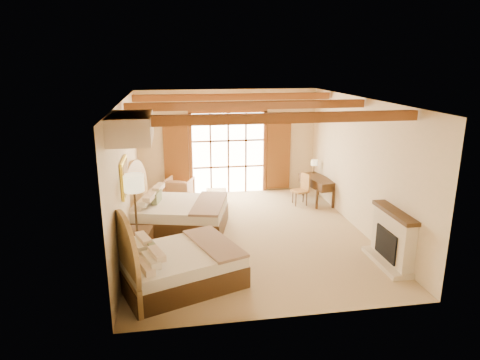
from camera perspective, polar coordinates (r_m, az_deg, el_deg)
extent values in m
plane|color=tan|center=(10.39, 1.08, -7.21)|extent=(7.00, 7.00, 0.00)
plane|color=beige|center=(13.25, -1.62, 5.09)|extent=(5.50, 0.00, 5.50)
plane|color=beige|center=(9.78, -14.93, 0.67)|extent=(0.00, 7.00, 7.00)
plane|color=beige|center=(10.71, 15.77, 1.91)|extent=(0.00, 7.00, 7.00)
plane|color=#B77C41|center=(9.61, 1.18, 10.65)|extent=(7.00, 7.00, 0.00)
cube|color=white|center=(13.28, -1.58, 3.58)|extent=(2.20, 0.02, 2.50)
cube|color=brown|center=(13.14, -8.50, 3.27)|extent=(0.75, 0.06, 2.40)
cube|color=brown|center=(13.56, 5.16, 3.77)|extent=(0.75, 0.06, 2.40)
cube|color=beige|center=(9.29, 19.70, -7.41)|extent=(0.25, 1.30, 1.10)
cube|color=black|center=(9.29, 19.26, -8.02)|extent=(0.18, 0.80, 0.60)
cube|color=beige|center=(9.45, 18.93, -10.26)|extent=(0.45, 1.40, 0.10)
cube|color=#402915|center=(9.08, 19.98, -4.10)|extent=(0.30, 1.40, 0.08)
cube|color=yellow|center=(9.01, -15.17, 0.37)|extent=(0.05, 0.95, 0.75)
cube|color=#B68E45|center=(9.01, -14.98, 0.38)|extent=(0.02, 0.82, 0.62)
cube|color=beige|center=(7.52, -14.34, 6.80)|extent=(0.70, 1.40, 0.45)
cube|color=#402915|center=(8.27, -8.01, -12.17)|extent=(2.55, 2.24, 0.41)
cube|color=white|center=(8.12, -8.09, -10.17)|extent=(2.50, 2.20, 0.23)
cube|color=#997C64|center=(8.11, -2.96, -9.10)|extent=(1.16, 1.76, 0.05)
cube|color=#78845C|center=(8.03, -11.71, -8.78)|extent=(0.27, 0.45, 0.25)
cube|color=#402915|center=(10.71, -8.17, -5.38)|extent=(2.63, 2.23, 0.44)
cube|color=white|center=(10.59, -8.24, -3.65)|extent=(2.57, 2.18, 0.24)
cube|color=#997C64|center=(10.59, -4.09, -2.77)|extent=(1.10, 1.86, 0.06)
cube|color=#78845C|center=(10.52, -11.16, -2.46)|extent=(0.25, 0.48, 0.27)
cube|color=#402915|center=(9.35, -13.31, -8.25)|extent=(0.61, 0.61, 0.64)
cylinder|color=#362819|center=(9.26, -13.29, -10.58)|extent=(0.27, 0.27, 0.03)
cylinder|color=#362819|center=(8.93, -13.62, -5.87)|extent=(0.04, 0.04, 1.61)
cylinder|color=#FFF3B5|center=(8.65, -13.99, -0.38)|extent=(0.40, 0.40, 0.33)
imported|color=#9D6F4A|center=(12.77, -8.09, -1.26)|extent=(0.97, 0.98, 0.70)
cube|color=tan|center=(12.36, -3.14, -2.38)|extent=(0.62, 0.62, 0.42)
cube|color=#402915|center=(12.70, 10.40, 0.20)|extent=(0.85, 1.44, 0.05)
cube|color=#402915|center=(12.74, 10.38, -0.34)|extent=(0.82, 1.40, 0.21)
cube|color=olive|center=(12.44, 7.99, -1.48)|extent=(0.50, 0.50, 0.05)
cube|color=olive|center=(12.42, 8.82, -0.27)|extent=(0.16, 0.39, 0.49)
cylinder|color=#362819|center=(13.22, 9.81, 1.00)|extent=(0.12, 0.12, 0.02)
cylinder|color=#362819|center=(13.19, 9.83, 1.58)|extent=(0.02, 0.02, 0.28)
cylinder|color=#FFF3B5|center=(13.15, 9.87, 2.30)|extent=(0.20, 0.20, 0.16)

